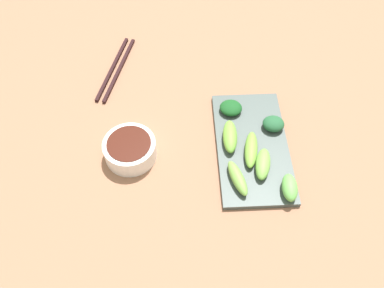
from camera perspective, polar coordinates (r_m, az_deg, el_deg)
tabletop at (r=0.90m, az=2.77°, el=-1.14°), size 2.10×2.10×0.02m
sauce_bowl at (r=0.87m, az=-8.80°, el=-0.70°), size 0.11×0.11×0.05m
serving_plate at (r=0.90m, az=8.54°, el=-0.39°), size 0.16×0.30×0.01m
broccoli_stalk_0 at (r=0.85m, az=10.04°, el=-2.81°), size 0.05×0.08×0.02m
broccoli_stalk_1 at (r=0.83m, az=6.49°, el=-4.83°), size 0.05×0.09×0.02m
broccoli_stalk_2 at (r=0.87m, az=8.39°, el=-0.79°), size 0.04×0.10×0.02m
broccoli_leafy_3 at (r=0.94m, az=5.54°, el=5.13°), size 0.06×0.06×0.02m
broccoli_stalk_4 at (r=0.83m, az=13.70°, el=-6.04°), size 0.04×0.06×0.03m
broccoli_stalk_5 at (r=0.88m, az=5.42°, el=1.08°), size 0.04×0.09×0.03m
broccoli_leafy_6 at (r=0.92m, az=11.49°, el=2.83°), size 0.05×0.05×0.03m
chopsticks at (r=1.07m, az=-10.75°, el=10.44°), size 0.09×0.23×0.01m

